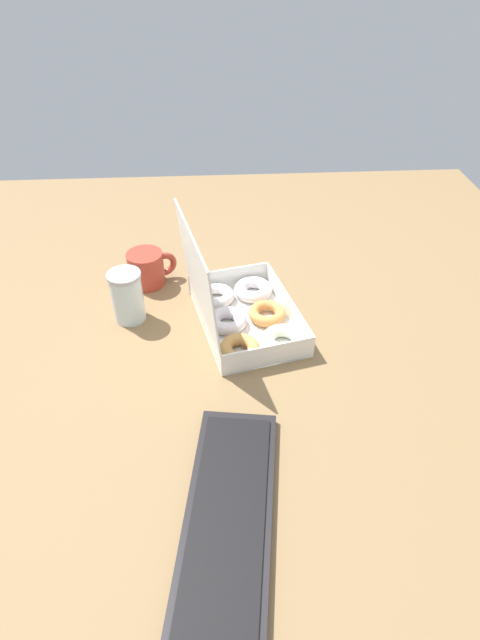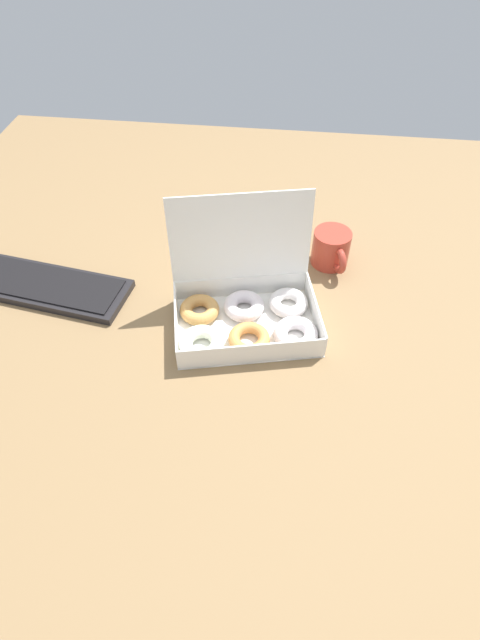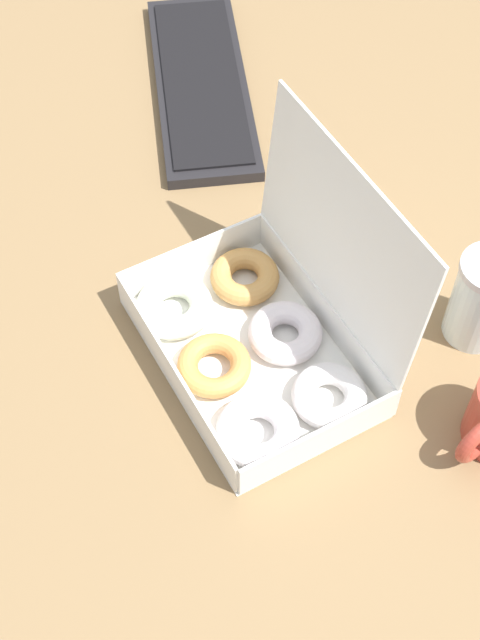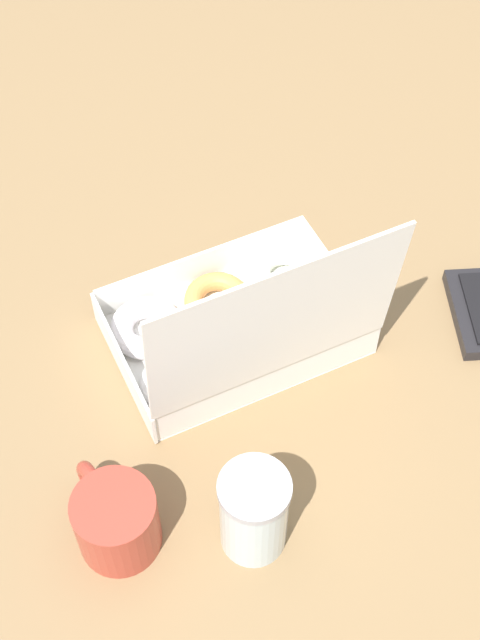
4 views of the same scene
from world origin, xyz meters
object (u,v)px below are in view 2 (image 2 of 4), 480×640
coffee_mug (332,248)px  keyboard (42,285)px  glass_jar (273,230)px  donut_box (246,313)px

coffee_mug → keyboard: bearing=-165.4°
coffee_mug → glass_jar: size_ratio=0.99×
keyboard → glass_jar: bearing=21.5°
donut_box → glass_jar: bearing=81.5°
donut_box → coffee_mug: size_ratio=2.79×
coffee_mug → glass_jar: glass_jar is taller
donut_box → coffee_mug: donut_box is taller
keyboard → coffee_mug: 69.52cm
glass_jar → donut_box: bearing=-98.5°
keyboard → glass_jar: size_ratio=3.41×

